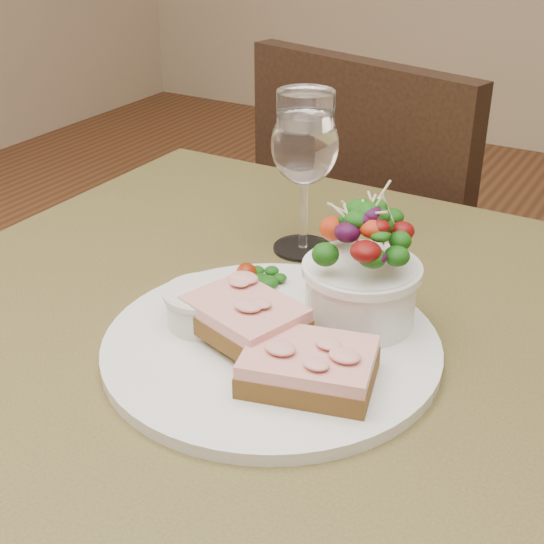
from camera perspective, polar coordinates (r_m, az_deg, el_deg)
The scene contains 9 objects.
cafe_table at distance 0.80m, azimuth -0.50°, elevation -10.24°, with size 0.80×0.80×0.75m.
chair_far at distance 1.54m, azimuth 9.51°, elevation -6.11°, with size 0.51×0.51×0.90m.
dinner_plate at distance 0.71m, azimuth -0.05°, elevation -5.56°, with size 0.31×0.31×0.01m, color white.
sandwich_front at distance 0.64m, azimuth 2.79°, elevation -7.11°, with size 0.13×0.11×0.03m.
sandwich_back at distance 0.69m, azimuth -2.06°, elevation -3.43°, with size 0.12×0.10×0.03m.
ramekin at distance 0.72m, azimuth -5.23°, elevation -2.48°, with size 0.07×0.07×0.04m.
salad_bowl at distance 0.71m, azimuth 6.81°, elevation 0.46°, with size 0.10×0.10×0.13m.
garnish at distance 0.80m, azimuth -1.09°, elevation -0.26°, with size 0.05×0.04×0.02m.
wine_glass at distance 0.85m, azimuth 2.48°, elevation 9.18°, with size 0.08×0.08×0.18m.
Camera 1 is at (0.33, -0.54, 1.14)m, focal length 50.00 mm.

